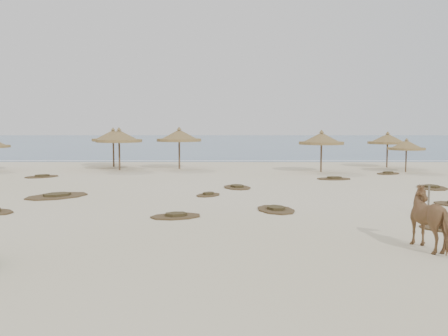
# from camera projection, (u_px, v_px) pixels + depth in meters

# --- Properties ---
(ground) EXTENTS (160.00, 160.00, 0.00)m
(ground) POSITION_uv_depth(u_px,v_px,m) (238.00, 211.00, 19.46)
(ground) COLOR beige
(ground) RESTS_ON ground
(ocean) EXTENTS (200.00, 100.00, 0.01)m
(ocean) POSITION_uv_depth(u_px,v_px,m) (229.00, 142.00, 94.16)
(ocean) COLOR navy
(ocean) RESTS_ON ground
(foam_line) EXTENTS (70.00, 0.60, 0.01)m
(foam_line) POSITION_uv_depth(u_px,v_px,m) (231.00, 161.00, 45.36)
(foam_line) COLOR white
(foam_line) RESTS_ON ground
(palapa_1) EXTENTS (3.45, 3.45, 3.11)m
(palapa_1) POSITION_uv_depth(u_px,v_px,m) (113.00, 136.00, 39.17)
(palapa_1) COLOR brown
(palapa_1) RESTS_ON ground
(palapa_2) EXTENTS (3.59, 3.59, 3.15)m
(palapa_2) POSITION_uv_depth(u_px,v_px,m) (119.00, 137.00, 36.36)
(palapa_2) COLOR brown
(palapa_2) RESTS_ON ground
(palapa_3) EXTENTS (3.52, 3.52, 3.18)m
(palapa_3) POSITION_uv_depth(u_px,v_px,m) (179.00, 136.00, 37.45)
(palapa_3) COLOR brown
(palapa_3) RESTS_ON ground
(palapa_4) EXTENTS (3.84, 3.84, 2.99)m
(palapa_4) POSITION_uv_depth(u_px,v_px,m) (321.00, 139.00, 35.02)
(palapa_4) COLOR brown
(palapa_4) RESTS_ON ground
(palapa_5) EXTENTS (2.58, 2.58, 2.41)m
(palapa_5) POSITION_uv_depth(u_px,v_px,m) (406.00, 146.00, 34.90)
(palapa_5) COLOR brown
(palapa_5) RESTS_ON ground
(palapa_6) EXTENTS (3.22, 3.22, 2.82)m
(palapa_6) POSITION_uv_depth(u_px,v_px,m) (388.00, 139.00, 38.62)
(palapa_6) COLOR brown
(palapa_6) RESTS_ON ground
(horse) EXTENTS (1.35, 2.14, 1.68)m
(horse) POSITION_uv_depth(u_px,v_px,m) (434.00, 219.00, 13.53)
(horse) COLOR #9B6946
(horse) RESTS_ON ground
(fence_post_far) EXTENTS (0.08, 0.08, 1.06)m
(fence_post_far) POSITION_uv_depth(u_px,v_px,m) (429.00, 200.00, 18.92)
(fence_post_far) COLOR #6C6151
(fence_post_far) RESTS_ON ground
(scrub_1) EXTENTS (3.55, 3.59, 0.16)m
(scrub_1) POSITION_uv_depth(u_px,v_px,m) (57.00, 196.00, 23.29)
(scrub_1) COLOR #4D3B22
(scrub_1) RESTS_ON ground
(scrub_2) EXTENTS (1.56, 1.74, 0.16)m
(scrub_2) POSITION_uv_depth(u_px,v_px,m) (208.00, 195.00, 23.67)
(scrub_2) COLOR #4D3B22
(scrub_2) RESTS_ON ground
(scrub_3) EXTENTS (1.90, 2.40, 0.16)m
(scrub_3) POSITION_uv_depth(u_px,v_px,m) (237.00, 187.00, 26.48)
(scrub_3) COLOR #4D3B22
(scrub_3) RESTS_ON ground
(scrub_5) EXTENTS (1.79, 2.50, 0.16)m
(scrub_5) POSITION_uv_depth(u_px,v_px,m) (432.00, 187.00, 26.37)
(scrub_5) COLOR #4D3B22
(scrub_5) RESTS_ON ground
(scrub_6) EXTENTS (2.56, 2.48, 0.16)m
(scrub_6) POSITION_uv_depth(u_px,v_px,m) (42.00, 176.00, 31.81)
(scrub_6) COLOR #4D3B22
(scrub_6) RESTS_ON ground
(scrub_7) EXTENTS (2.21, 1.54, 0.16)m
(scrub_7) POSITION_uv_depth(u_px,v_px,m) (334.00, 178.00, 30.60)
(scrub_7) COLOR #4D3B22
(scrub_7) RESTS_ON ground
(scrub_9) EXTENTS (1.86, 2.41, 0.16)m
(scrub_9) POSITION_uv_depth(u_px,v_px,m) (276.00, 209.00, 19.62)
(scrub_9) COLOR #4D3B22
(scrub_9) RESTS_ON ground
(scrub_10) EXTENTS (2.22, 2.06, 0.16)m
(scrub_10) POSITION_uv_depth(u_px,v_px,m) (388.00, 173.00, 33.78)
(scrub_10) COLOR #4D3B22
(scrub_10) RESTS_ON ground
(scrub_11) EXTENTS (2.19, 1.78, 0.16)m
(scrub_11) POSITION_uv_depth(u_px,v_px,m) (176.00, 216.00, 18.22)
(scrub_11) COLOR #4D3B22
(scrub_11) RESTS_ON ground
(scrub_12) EXTENTS (1.81, 1.75, 0.16)m
(scrub_12) POSITION_uv_depth(u_px,v_px,m) (443.00, 228.00, 16.08)
(scrub_12) COLOR #4D3B22
(scrub_12) RESTS_ON ground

